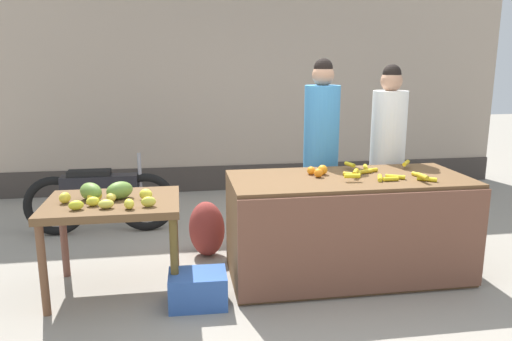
% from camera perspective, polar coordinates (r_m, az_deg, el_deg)
% --- Properties ---
extents(ground_plane, '(24.00, 24.00, 0.00)m').
position_cam_1_polar(ground_plane, '(4.36, 4.36, -12.29)').
color(ground_plane, gray).
extents(market_wall_back, '(7.69, 0.23, 3.43)m').
position_cam_1_polar(market_wall_back, '(7.08, -1.44, 11.35)').
color(market_wall_back, tan).
rests_on(market_wall_back, ground).
extents(fruit_stall_counter, '(2.01, 0.90, 0.88)m').
position_cam_1_polar(fruit_stall_counter, '(4.32, 10.62, -6.47)').
color(fruit_stall_counter, brown).
rests_on(fruit_stall_counter, ground).
extents(side_table_wooden, '(1.04, 0.78, 0.76)m').
position_cam_1_polar(side_table_wooden, '(4.06, -16.32, -4.65)').
color(side_table_wooden, brown).
rests_on(side_table_wooden, ground).
extents(banana_bunch_pile, '(0.79, 0.67, 0.07)m').
position_cam_1_polar(banana_bunch_pile, '(4.28, 14.35, -0.29)').
color(banana_bunch_pile, yellow).
rests_on(banana_bunch_pile, fruit_stall_counter).
extents(orange_pile, '(0.17, 0.19, 0.09)m').
position_cam_1_polar(orange_pile, '(4.21, 7.28, -0.06)').
color(orange_pile, orange).
rests_on(orange_pile, fruit_stall_counter).
extents(mango_papaya_pile, '(0.76, 0.48, 0.14)m').
position_cam_1_polar(mango_papaya_pile, '(4.00, -17.03, -2.66)').
color(mango_papaya_pile, yellow).
rests_on(mango_papaya_pile, side_table_wooden).
extents(vendor_woman_blue_shirt, '(0.34, 0.34, 1.86)m').
position_cam_1_polar(vendor_woman_blue_shirt, '(4.82, 7.55, 1.81)').
color(vendor_woman_blue_shirt, '#33333D').
rests_on(vendor_woman_blue_shirt, ground).
extents(vendor_woman_white_shirt, '(0.34, 0.34, 1.81)m').
position_cam_1_polar(vendor_woman_white_shirt, '(5.04, 15.02, 1.63)').
color(vendor_woman_white_shirt, '#33333D').
rests_on(vendor_woman_white_shirt, ground).
extents(parked_motorcycle, '(1.60, 0.18, 0.88)m').
position_cam_1_polar(parked_motorcycle, '(5.54, -17.66, -2.99)').
color(parked_motorcycle, black).
rests_on(parked_motorcycle, ground).
extents(produce_crate, '(0.45, 0.33, 0.26)m').
position_cam_1_polar(produce_crate, '(3.88, -6.79, -13.54)').
color(produce_crate, '#3359A5').
rests_on(produce_crate, ground).
extents(produce_sack, '(0.47, 0.46, 0.53)m').
position_cam_1_polar(produce_sack, '(4.74, -5.76, -6.77)').
color(produce_sack, maroon).
rests_on(produce_sack, ground).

